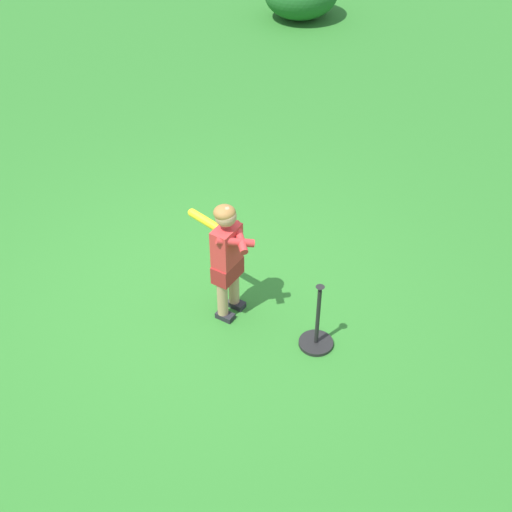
% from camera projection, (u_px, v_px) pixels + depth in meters
% --- Properties ---
extents(ground_plane, '(40.00, 40.00, 0.00)m').
position_uv_depth(ground_plane, '(203.00, 295.00, 6.06)').
color(ground_plane, '#2D7528').
extents(child_batter, '(0.62, 0.31, 1.08)m').
position_uv_depth(child_batter, '(227.00, 251.00, 5.49)').
color(child_batter, '#232328').
rests_on(child_batter, ground).
extents(batting_tee, '(0.28, 0.28, 0.62)m').
position_uv_depth(batting_tee, '(316.00, 335.00, 5.53)').
color(batting_tee, black).
rests_on(batting_tee, ground).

